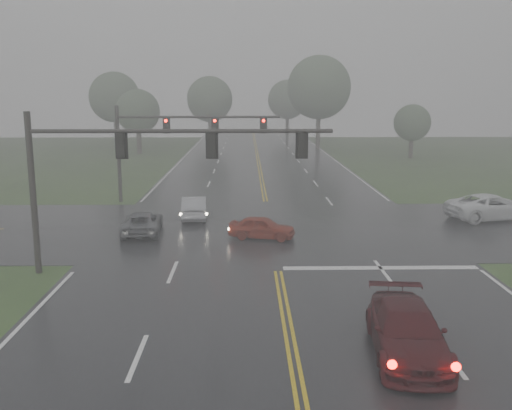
{
  "coord_description": "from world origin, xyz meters",
  "views": [
    {
      "loc": [
        -1.34,
        -9.35,
        7.51
      ],
      "look_at": [
        -0.91,
        16.0,
        2.53
      ],
      "focal_mm": 40.0,
      "sensor_mm": 36.0,
      "label": 1
    }
  ],
  "objects_px": {
    "sedan_red": "(262,239)",
    "signal_gantry_near": "(125,161)",
    "sedan_maroon": "(406,355)",
    "sedan_silver": "(195,218)",
    "signal_gantry_far": "(168,135)",
    "car_grey": "(143,234)",
    "pickup_white": "(491,219)"
  },
  "relations": [
    {
      "from": "sedan_red",
      "to": "signal_gantry_near",
      "type": "relative_size",
      "value": 0.28
    },
    {
      "from": "sedan_maroon",
      "to": "sedan_silver",
      "type": "height_order",
      "value": "sedan_maroon"
    },
    {
      "from": "signal_gantry_near",
      "to": "signal_gantry_far",
      "type": "xyz_separation_m",
      "value": [
        -0.42,
        16.17,
        -0.1
      ]
    },
    {
      "from": "sedan_maroon",
      "to": "car_grey",
      "type": "xyz_separation_m",
      "value": [
        -10.3,
        14.75,
        0.0
      ]
    },
    {
      "from": "sedan_maroon",
      "to": "sedan_silver",
      "type": "bearing_deg",
      "value": 118.45
    },
    {
      "from": "car_grey",
      "to": "pickup_white",
      "type": "bearing_deg",
      "value": -175.49
    },
    {
      "from": "sedan_maroon",
      "to": "car_grey",
      "type": "relative_size",
      "value": 1.15
    },
    {
      "from": "sedan_red",
      "to": "car_grey",
      "type": "height_order",
      "value": "car_grey"
    },
    {
      "from": "pickup_white",
      "to": "sedan_maroon",
      "type": "bearing_deg",
      "value": 137.75
    },
    {
      "from": "sedan_red",
      "to": "pickup_white",
      "type": "relative_size",
      "value": 0.63
    },
    {
      "from": "sedan_maroon",
      "to": "sedan_silver",
      "type": "xyz_separation_m",
      "value": [
        -7.82,
        18.61,
        0.0
      ]
    },
    {
      "from": "pickup_white",
      "to": "signal_gantry_near",
      "type": "bearing_deg",
      "value": 104.0
    },
    {
      "from": "sedan_maroon",
      "to": "sedan_red",
      "type": "bearing_deg",
      "value": 111.42
    },
    {
      "from": "sedan_red",
      "to": "signal_gantry_far",
      "type": "height_order",
      "value": "signal_gantry_far"
    },
    {
      "from": "sedan_red",
      "to": "car_grey",
      "type": "bearing_deg",
      "value": 92.31
    },
    {
      "from": "sedan_silver",
      "to": "signal_gantry_near",
      "type": "bearing_deg",
      "value": 76.62
    },
    {
      "from": "pickup_white",
      "to": "signal_gantry_near",
      "type": "relative_size",
      "value": 0.44
    },
    {
      "from": "sedan_red",
      "to": "signal_gantry_far",
      "type": "relative_size",
      "value": 0.31
    },
    {
      "from": "sedan_maroon",
      "to": "signal_gantry_near",
      "type": "bearing_deg",
      "value": 145.95
    },
    {
      "from": "pickup_white",
      "to": "car_grey",
      "type": "bearing_deg",
      "value": 86.25
    },
    {
      "from": "sedan_silver",
      "to": "pickup_white",
      "type": "bearing_deg",
      "value": 174.43
    },
    {
      "from": "pickup_white",
      "to": "signal_gantry_near",
      "type": "distance_m",
      "value": 22.7
    },
    {
      "from": "car_grey",
      "to": "signal_gantry_near",
      "type": "bearing_deg",
      "value": 91.07
    },
    {
      "from": "sedan_red",
      "to": "sedan_maroon",
      "type": "bearing_deg",
      "value": -151.83
    },
    {
      "from": "sedan_silver",
      "to": "signal_gantry_near",
      "type": "distance_m",
      "value": 11.77
    },
    {
      "from": "signal_gantry_near",
      "to": "car_grey",
      "type": "bearing_deg",
      "value": 95.58
    },
    {
      "from": "sedan_maroon",
      "to": "signal_gantry_far",
      "type": "xyz_separation_m",
      "value": [
        -10.06,
        24.18,
        4.69
      ]
    },
    {
      "from": "sedan_red",
      "to": "car_grey",
      "type": "relative_size",
      "value": 0.8
    },
    {
      "from": "sedan_silver",
      "to": "signal_gantry_far",
      "type": "distance_m",
      "value": 7.62
    },
    {
      "from": "sedan_maroon",
      "to": "sedan_red",
      "type": "xyz_separation_m",
      "value": [
        -3.84,
        13.6,
        0.0
      ]
    },
    {
      "from": "signal_gantry_near",
      "to": "signal_gantry_far",
      "type": "distance_m",
      "value": 16.18
    },
    {
      "from": "car_grey",
      "to": "signal_gantry_near",
      "type": "distance_m",
      "value": 8.29
    }
  ]
}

